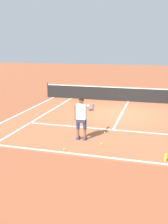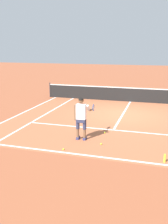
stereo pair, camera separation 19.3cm
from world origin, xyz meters
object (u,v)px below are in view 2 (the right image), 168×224
Objects in this scene: tennis_player at (81,116)px; water_bottle at (165,158)px; tennis_ball_near_feet at (105,133)px; tennis_ball_mid_court at (63,149)px; tennis_ball_by_baseline at (101,144)px.

water_bottle is (3.21, -1.25, -0.85)m from tennis_player.
tennis_ball_mid_court is at bearing -114.83° from tennis_ball_near_feet.
water_bottle reaches higher than tennis_ball_mid_court.
tennis_ball_near_feet is 1.00× the size of tennis_ball_mid_court.
tennis_ball_by_baseline is at bearing 158.91° from water_bottle.
tennis_ball_by_baseline is 1.49m from tennis_ball_mid_court.
tennis_ball_near_feet and tennis_ball_mid_court have the same top height.
tennis_player is at bearing -126.62° from tennis_ball_near_feet.
tennis_ball_near_feet is at bearing 96.62° from tennis_ball_by_baseline.
tennis_ball_by_baseline is 2.48m from water_bottle.
tennis_ball_near_feet is 1.36m from tennis_ball_by_baseline.
tennis_ball_near_feet is at bearing 65.17° from tennis_ball_mid_court.
tennis_player is 1.36m from tennis_ball_by_baseline.
tennis_ball_near_feet is (0.74, 1.00, -0.96)m from tennis_player.
water_bottle is at bearing -42.28° from tennis_ball_near_feet.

